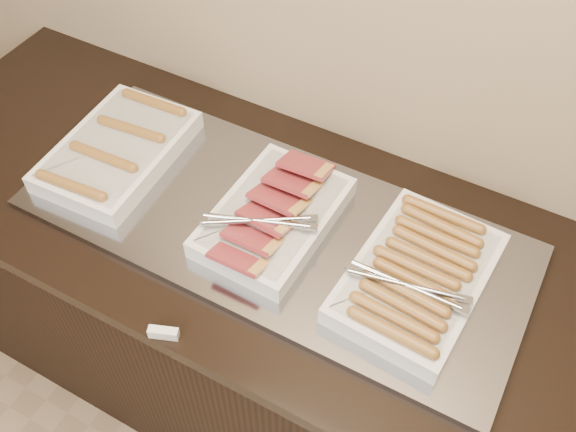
# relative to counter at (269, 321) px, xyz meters

# --- Properties ---
(counter) EXTENTS (2.06, 0.76, 0.90)m
(counter) POSITION_rel_counter_xyz_m (0.00, 0.00, 0.00)
(counter) COLOR black
(counter) RESTS_ON ground
(warming_tray) EXTENTS (1.20, 0.50, 0.02)m
(warming_tray) POSITION_rel_counter_xyz_m (0.02, 0.00, 0.46)
(warming_tray) COLOR gray
(warming_tray) RESTS_ON counter
(dish_left) EXTENTS (0.28, 0.41, 0.07)m
(dish_left) POSITION_rel_counter_xyz_m (-0.43, 0.00, 0.50)
(dish_left) COLOR silver
(dish_left) RESTS_ON warming_tray
(dish_center) EXTENTS (0.27, 0.39, 0.09)m
(dish_center) POSITION_rel_counter_xyz_m (0.03, -0.00, 0.50)
(dish_center) COLOR silver
(dish_center) RESTS_ON warming_tray
(dish_right) EXTENTS (0.29, 0.41, 0.08)m
(dish_right) POSITION_rel_counter_xyz_m (0.38, -0.00, 0.50)
(dish_right) COLOR silver
(dish_right) RESTS_ON warming_tray
(label_holder) EXTENTS (0.07, 0.04, 0.03)m
(label_holder) POSITION_rel_counter_xyz_m (-0.03, -0.36, 0.46)
(label_holder) COLOR silver
(label_holder) RESTS_ON counter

